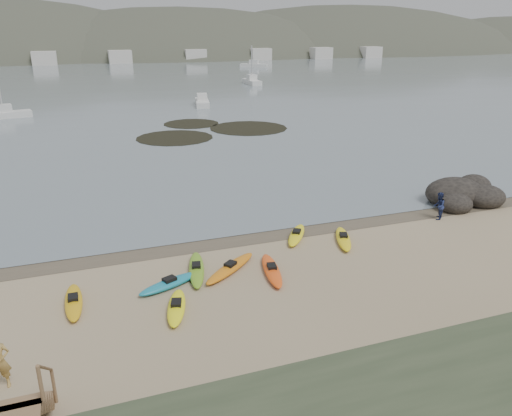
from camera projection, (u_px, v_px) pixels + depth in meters
name	position (u px, v px, depth m)	size (l,w,h in m)	color
ground	(256.00, 233.00, 27.64)	(600.00, 600.00, 0.00)	tan
wet_sand	(258.00, 235.00, 27.37)	(60.00, 60.00, 0.00)	brown
water	(84.00, 47.00, 293.04)	(1200.00, 1200.00, 0.00)	slate
stairs	(19.00, 408.00, 13.50)	(1.50, 2.70, 2.10)	olive
kayaks	(228.00, 269.00, 23.20)	(14.90, 8.15, 0.34)	orange
person_east	(439.00, 206.00, 29.44)	(0.80, 0.62, 1.65)	navy
rock_cluster	(464.00, 198.00, 32.51)	(5.49, 4.07, 1.96)	black
kelp_mats	(211.00, 130.00, 55.21)	(17.19, 14.43, 0.04)	black
moored_boats	(112.00, 80.00, 101.64)	(82.50, 74.50, 1.34)	silver
far_hills	(191.00, 92.00, 217.19)	(550.00, 135.00, 80.00)	#384235
far_town	(119.00, 57.00, 157.14)	(199.00, 5.00, 4.00)	beige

